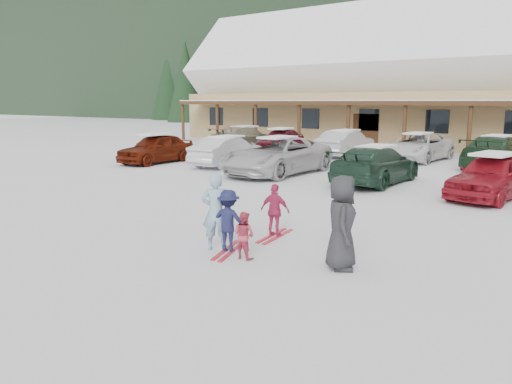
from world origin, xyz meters
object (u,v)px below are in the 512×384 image
Objects in this scene: bystander_dark at (342,223)px; parked_car_9 at (346,143)px; toddler_red at (244,235)px; parked_car_7 at (245,138)px; parked_car_0 at (156,148)px; parked_car_10 at (417,147)px; parked_car_2 at (277,156)px; parked_car_3 at (376,165)px; adult_skier at (216,212)px; day_lodge at (370,89)px; parked_car_11 at (496,152)px; parked_car_1 at (227,151)px; parked_car_4 at (493,176)px; child_magenta at (275,211)px; parked_car_8 at (281,141)px; child_navy at (228,221)px.

parked_car_9 is at bearing -3.10° from bystander_dark.
toddler_red is 0.19× the size of parked_car_7.
parked_car_10 is at bearing 37.28° from parked_car_0.
parked_car_2 is 1.16× the size of parked_car_3.
adult_skier is at bearing -62.50° from parked_car_2.
day_lodge is 5.66× the size of parked_car_11.
parked_car_9 is (2.59, 7.10, 0.03)m from parked_car_1.
parked_car_4 is (15.36, -0.04, -0.01)m from parked_car_0.
adult_skier is (9.33, -28.37, -3.14)m from day_lodge.
child_magenta is at bearing 87.65° from parked_car_11.
parked_car_0 is at bearing -170.58° from parked_car_4.
bystander_dark is 0.35× the size of parked_car_7.
child_magenta is 20.83m from parked_car_7.
bystander_dark is 0.34× the size of parked_car_10.
parked_car_10 is at bearing -9.83° from parked_car_11.
adult_skier reaches higher than parked_car_2.
child_magenta is at bearing -66.55° from parked_car_8.
parked_car_11 is at bearing -103.17° from child_magenta.
parked_car_3 is (-1.06, 9.78, 0.06)m from child_navy.
parked_car_1 is 0.82× the size of parked_car_11.
child_navy is at bearing 162.93° from adult_skier.
parked_car_1 is 0.96× the size of parked_car_9.
parked_car_1 reaches higher than toddler_red.
parked_car_3 is at bearing -102.76° from child_navy.
parked_car_9 is at bearing 147.52° from parked_car_4.
bystander_dark is 8.88m from parked_car_4.
child_magenta is 18.64m from parked_car_8.
parked_car_11 is (1.50, 15.43, 0.14)m from child_magenta.
child_magenta is 15.50m from parked_car_11.
parked_car_10 is at bearing -54.98° from day_lodge.
parked_car_7 is at bearing -62.11° from parked_car_1.
toddler_red is 10.07m from parked_car_3.
parked_car_10 is at bearing -81.78° from parked_car_3.
parked_car_3 is 8.12m from parked_car_10.
adult_skier is at bearing 68.17° from child_magenta.
child_magenta is 0.29× the size of parked_car_0.
toddler_red is 22.37m from parked_car_7.
day_lodge is at bearing 77.44° from parked_car_8.
child_magenta is at bearing 34.17° from bystander_dark.
parked_car_0 is at bearing -34.19° from toddler_red.
child_magenta is 16.50m from parked_car_10.
adult_skier reaches higher than parked_car_0.
parked_car_8 is (-9.06, 7.27, 0.02)m from parked_car_3.
parked_car_11 is at bearing -91.52° from toddler_red.
parked_car_8 is (-13.17, 7.81, 0.02)m from parked_car_4.
parked_car_2 is at bearing 137.74° from parked_car_7.
parked_car_2 is at bearing 10.26° from bystander_dark.
parked_car_4 is at bearing -2.96° from parked_car_2.
parked_car_1 is 9.82m from parked_car_10.
parked_car_4 is at bearing -127.18° from child_navy.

